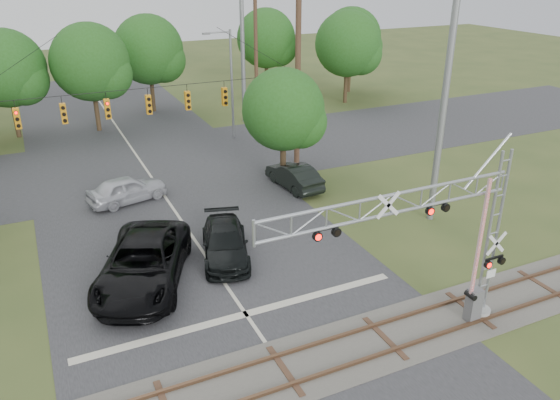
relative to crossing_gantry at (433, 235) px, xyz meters
name	(u,v)px	position (x,y,z in m)	size (l,w,h in m)	color
road_main	(209,261)	(-5.29, 8.36, -4.11)	(14.00, 90.00, 0.02)	#2B2A2D
road_cross	(142,164)	(-5.29, 22.36, -4.11)	(90.00, 12.00, 0.02)	#2B2A2D
railroad_track	(285,371)	(-5.29, 0.36, -4.09)	(90.00, 3.20, 0.17)	#4D4942
crossing_gantry	(433,235)	(0.00, 0.00, 0.00)	(9.77, 0.85, 6.68)	#999993
traffic_signal_span	(163,92)	(-4.41, 18.36, 1.47)	(19.34, 0.36, 11.50)	gray
pickup_black	(143,263)	(-8.29, 7.75, -3.16)	(3.20, 6.94, 1.93)	black
car_dark	(225,243)	(-4.46, 8.41, -3.40)	(2.01, 4.95, 1.44)	black
sedan_silver	(127,189)	(-7.31, 16.61, -3.37)	(1.77, 4.41, 1.50)	#B0B1B8
suv_dark	(294,176)	(2.09, 14.51, -3.39)	(1.55, 4.45, 1.46)	black
streetlight	(230,79)	(2.18, 25.38, 0.34)	(2.13, 0.22, 7.98)	gray
utility_poles	(188,65)	(-2.04, 21.31, 2.35)	(26.92, 26.33, 14.34)	#3C291C
treeline	(100,61)	(-5.94, 31.77, 1.26)	(53.00, 29.15, 8.91)	#3C2C1B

